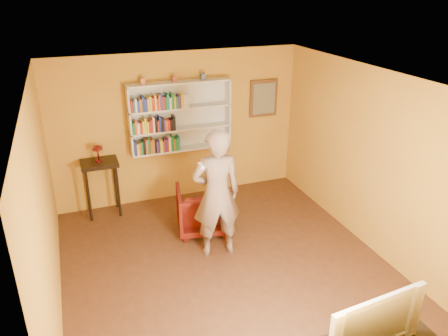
% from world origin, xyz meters
% --- Properties ---
extents(room_shell, '(5.30, 5.80, 2.88)m').
position_xyz_m(room_shell, '(0.00, 0.00, 1.02)').
color(room_shell, '#422515').
rests_on(room_shell, ground).
extents(bookshelf, '(1.80, 0.29, 1.23)m').
position_xyz_m(bookshelf, '(0.00, 2.41, 1.59)').
color(bookshelf, silver).
rests_on(bookshelf, room_shell).
extents(books_row_lower, '(0.80, 0.18, 0.27)m').
position_xyz_m(books_row_lower, '(-0.46, 2.30, 1.13)').
color(books_row_lower, navy).
rests_on(books_row_lower, bookshelf).
extents(books_row_middle, '(0.74, 0.18, 0.27)m').
position_xyz_m(books_row_middle, '(-0.49, 2.30, 1.51)').
color(books_row_middle, '#197031').
rests_on(books_row_middle, bookshelf).
extents(books_row_upper, '(0.99, 0.19, 0.27)m').
position_xyz_m(books_row_upper, '(-0.35, 2.30, 1.89)').
color(books_row_upper, '#AE221A').
rests_on(books_row_upper, bookshelf).
extents(ornament_left, '(0.07, 0.07, 0.10)m').
position_xyz_m(ornament_left, '(-0.61, 2.35, 2.27)').
color(ornament_left, '#C17537').
rests_on(ornament_left, bookshelf).
extents(ornament_centre, '(0.07, 0.07, 0.09)m').
position_xyz_m(ornament_centre, '(-0.08, 2.35, 2.26)').
color(ornament_centre, '#A53E37').
rests_on(ornament_centre, bookshelf).
extents(ornament_right, '(0.08, 0.08, 0.11)m').
position_xyz_m(ornament_right, '(0.43, 2.35, 2.27)').
color(ornament_right, '#435070').
rests_on(ornament_right, bookshelf).
extents(framed_painting, '(0.55, 0.05, 0.70)m').
position_xyz_m(framed_painting, '(1.65, 2.46, 1.75)').
color(framed_painting, '#533017').
rests_on(framed_painting, room_shell).
extents(console_table, '(0.61, 0.47, 1.00)m').
position_xyz_m(console_table, '(-1.46, 2.25, 0.82)').
color(console_table, black).
rests_on(console_table, ground).
extents(ruby_lustre, '(0.18, 0.18, 0.28)m').
position_xyz_m(ruby_lustre, '(-1.46, 2.25, 1.20)').
color(ruby_lustre, maroon).
rests_on(ruby_lustre, console_table).
extents(armchair, '(0.94, 0.96, 0.75)m').
position_xyz_m(armchair, '(-0.00, 1.14, 0.38)').
color(armchair, '#420504').
rests_on(armchair, ground).
extents(person, '(0.75, 0.52, 1.96)m').
position_xyz_m(person, '(-0.00, 0.45, 0.98)').
color(person, '#755F56').
rests_on(person, ground).
extents(game_remote, '(0.04, 0.15, 0.04)m').
position_xyz_m(game_remote, '(-0.34, 0.08, 1.62)').
color(game_remote, white).
rests_on(game_remote, person).
extents(television, '(1.09, 0.24, 0.63)m').
position_xyz_m(television, '(0.58, -2.25, 0.84)').
color(television, black).
rests_on(television, tv_cabinet).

